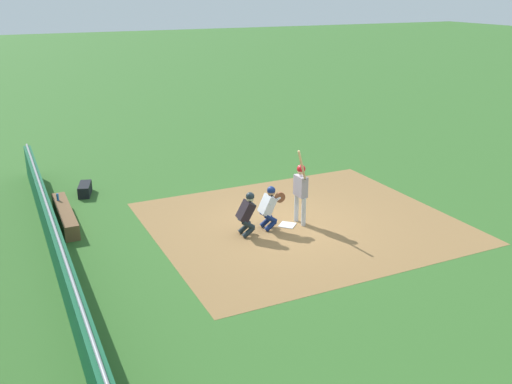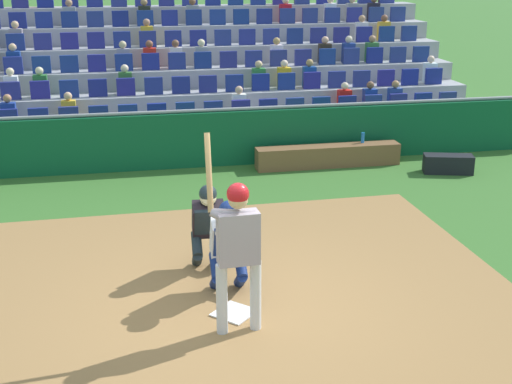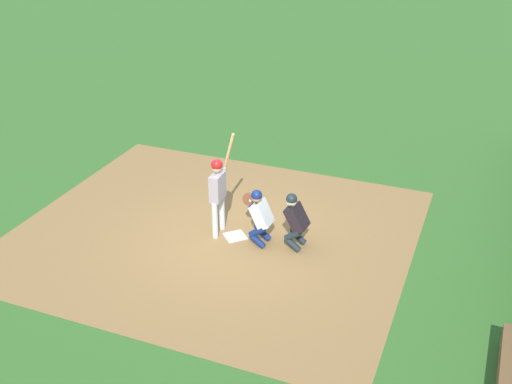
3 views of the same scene
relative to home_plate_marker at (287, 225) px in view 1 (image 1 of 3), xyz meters
The scene contains 10 objects.
ground_plane 0.02m from the home_plate_marker, ahead, with size 160.00×160.00×0.00m, color #366829.
infield_dirt_patch 0.50m from the home_plate_marker, 90.00° to the left, with size 7.50×8.55×0.01m, color olive.
home_plate_marker is the anchor object (origin of this frame).
batter_at_plate 1.17m from the home_plate_marker, 86.45° to the left, with size 0.59×0.41×2.31m.
catcher_crouching 0.91m from the home_plate_marker, 91.88° to the right, with size 0.47×0.71×1.28m.
home_plate_umpire 1.50m from the home_plate_marker, 84.74° to the right, with size 0.48×0.51×1.27m.
dugout_wall 6.37m from the home_plate_marker, 90.00° to the right, with size 16.31×0.24×1.20m.
dugout_bench 6.51m from the home_plate_marker, 117.01° to the right, with size 3.00×0.40×0.44m, color brown.
water_bottle_on_bench 6.98m from the home_plate_marker, 122.31° to the right, with size 0.07×0.07×0.22m, color blue.
equipment_duffel_bag 7.11m from the home_plate_marker, 136.66° to the right, with size 0.96×0.36×0.37m, color black.
Camera 1 is at (13.43, -7.27, 6.50)m, focal length 40.03 mm.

